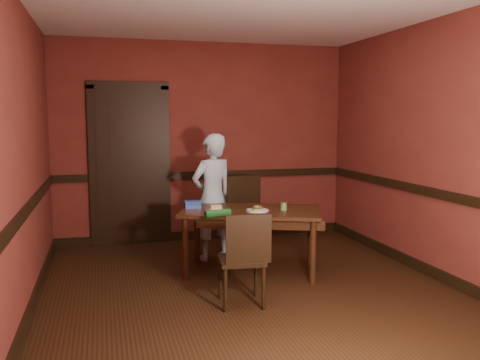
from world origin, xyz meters
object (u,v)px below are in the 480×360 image
sandwich_plate (257,209)px  chair_near (241,258)px  sauce_jar (284,206)px  person (213,197)px  food_tub (193,204)px  chair_far (245,218)px  dining_table (251,241)px  cheese_saucer (216,208)px

sandwich_plate → chair_near: bearing=-116.4°
sauce_jar → chair_near: bearing=-131.4°
person → food_tub: size_ratio=7.99×
chair_far → dining_table: bearing=-108.0°
dining_table → sauce_jar: size_ratio=17.24×
chair_far → sauce_jar: (0.25, -0.65, 0.25)m
chair_near → person: size_ratio=0.57×
food_tub → chair_near: bearing=-76.4°
dining_table → person: 0.79m
sauce_jar → cheese_saucer: (-0.69, 0.23, -0.02)m
sandwich_plate → sauce_jar: size_ratio=2.78×
chair_far → food_tub: size_ratio=5.22×
chair_far → food_tub: 0.76m
person → sauce_jar: bearing=108.4°
dining_table → chair_far: size_ratio=1.51×
dining_table → food_tub: food_tub is taller
chair_near → sauce_jar: (0.69, 0.78, 0.31)m
chair_far → food_tub: (-0.67, -0.25, 0.24)m
chair_near → sandwich_plate: bearing=-111.0°
dining_table → sandwich_plate: (0.04, -0.11, 0.36)m
person → dining_table: bearing=94.2°
person → sauce_jar: 0.97m
chair_far → chair_near: size_ratio=1.15×
sauce_jar → food_tub: 1.00m
dining_table → cheese_saucer: 0.53m
sauce_jar → food_tub: (-0.92, 0.40, -0.00)m
sauce_jar → cheese_saucer: size_ratio=0.56×
chair_near → cheese_saucer: size_ratio=5.63×
chair_near → person: bearing=-87.0°
chair_near → cheese_saucer: (-0.01, 1.01, 0.28)m
dining_table → person: (-0.29, 0.62, 0.40)m
chair_far → cheese_saucer: 0.65m
chair_far → sandwich_plate: (-0.04, -0.62, 0.22)m
chair_far → sauce_jar: 0.74m
chair_near → chair_far: bearing=-101.7°
person → food_tub: bearing=28.1°
chair_far → food_tub: bearing=-168.6°
person → cheese_saucer: bearing=60.6°
chair_far → chair_near: chair_far is taller
chair_near → cheese_saucer: chair_near is taller
chair_far → cheese_saucer: chair_far is taller
chair_near → food_tub: (-0.23, 1.18, 0.30)m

